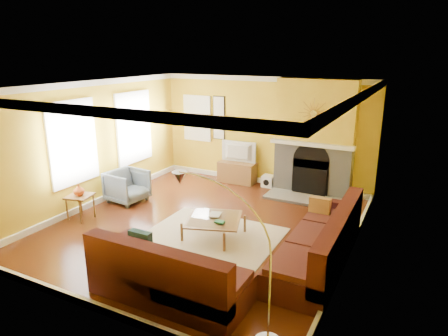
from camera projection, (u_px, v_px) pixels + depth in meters
The scene contains 27 objects.
floor at pixel (205, 226), 7.81m from camera, with size 5.50×6.00×0.02m, color #602B14.
ceiling at pixel (203, 85), 7.05m from camera, with size 5.50×6.00×0.02m, color white.
wall_back at pixel (264, 131), 10.00m from camera, with size 5.50×0.02×2.70m, color gold.
wall_front at pixel (80, 216), 4.86m from camera, with size 5.50×0.02×2.70m, color gold.
wall_left at pixel (93, 144), 8.64m from camera, with size 0.02×6.00×2.70m, color gold.
wall_right at pixel (357, 180), 6.22m from camera, with size 0.02×6.00×2.70m, color gold.
baseboard at pixel (205, 223), 7.79m from camera, with size 5.50×6.00×0.12m, color white, non-canonical shape.
crown_molding at pixel (203, 89), 7.06m from camera, with size 5.50×6.00×0.12m, color white, non-canonical shape.
window_left_near at pixel (133, 127), 9.69m from camera, with size 0.06×1.22×1.72m, color white.
window_left_far at pixel (72, 143), 8.06m from camera, with size 0.06×1.22×1.72m, color white.
window_back at pixel (197, 118), 10.73m from camera, with size 0.82×0.06×1.22m, color white.
wall_art at pixel (219, 118), 10.44m from camera, with size 0.34×0.04×1.14m, color white.
fireplace at pixel (315, 138), 9.23m from camera, with size 1.80×0.40×2.70m, color gray, non-canonical shape.
mantel at pixel (312, 144), 9.05m from camera, with size 1.92×0.22×0.08m, color white.
hearth at pixel (305, 199), 9.13m from camera, with size 1.80×0.70×0.06m, color gray.
sunburst at pixel (314, 113), 8.86m from camera, with size 0.70×0.04×0.70m, color olive, non-canonical shape.
rug at pixel (213, 235), 7.39m from camera, with size 2.40×1.80×0.02m, color beige.
sectional_sofa at pixel (243, 234), 6.43m from camera, with size 3.10×3.70×0.90m, color #471916, non-canonical shape.
coffee_table at pixel (214, 227), 7.28m from camera, with size 0.94×0.94×0.37m, color white, non-canonical shape.
media_console at pixel (237, 172), 10.34m from camera, with size 0.97×0.44×0.53m, color olive.
tv at pixel (237, 152), 10.19m from camera, with size 0.93×0.12×0.54m, color black.
subwoofer at pixel (268, 181), 10.03m from camera, with size 0.29×0.29×0.29m, color white.
armchair at pixel (127, 186), 8.97m from camera, with size 0.77×0.80×0.72m, color slate.
side_table at pixel (81, 207), 8.06m from camera, with size 0.46×0.46×0.51m, color olive, non-canonical shape.
vase at pixel (79, 190), 7.96m from camera, with size 0.22×0.22×0.23m, color #D8591E.
book at pixel (210, 214), 7.37m from camera, with size 0.20×0.27×0.03m, color white.
arc_lamp at pixel (227, 260), 4.58m from camera, with size 1.25×0.36×1.94m, color silver, non-canonical shape.
Camera 1 is at (3.61, -6.21, 3.27)m, focal length 32.00 mm.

